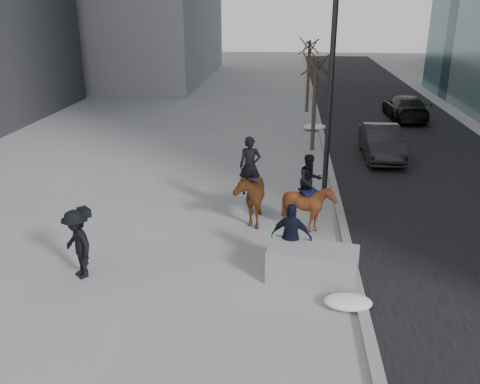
# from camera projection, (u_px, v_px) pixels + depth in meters

# --- Properties ---
(ground) EXTENTS (120.00, 120.00, 0.00)m
(ground) POSITION_uv_depth(u_px,v_px,m) (236.00, 262.00, 13.29)
(ground) COLOR gray
(ground) RESTS_ON ground
(road) EXTENTS (8.00, 90.00, 0.01)m
(road) POSITION_uv_depth(u_px,v_px,m) (420.00, 159.00, 21.99)
(road) COLOR black
(road) RESTS_ON ground
(curb) EXTENTS (0.25, 90.00, 0.12)m
(curb) POSITION_uv_depth(u_px,v_px,m) (327.00, 155.00, 22.33)
(curb) COLOR gray
(curb) RESTS_ON ground
(planter) EXTENTS (2.28, 1.44, 0.85)m
(planter) POSITION_uv_depth(u_px,v_px,m) (313.00, 264.00, 12.27)
(planter) COLOR gray
(planter) RESTS_ON ground
(car_near) EXTENTS (1.51, 4.28, 1.41)m
(car_near) POSITION_uv_depth(u_px,v_px,m) (381.00, 142.00, 21.88)
(car_near) COLOR black
(car_near) RESTS_ON ground
(car_far) EXTENTS (1.99, 4.79, 1.38)m
(car_far) POSITION_uv_depth(u_px,v_px,m) (405.00, 107.00, 29.23)
(car_far) COLOR black
(car_far) RESTS_ON ground
(tree_near) EXTENTS (1.20, 1.20, 4.62)m
(tree_near) POSITION_uv_depth(u_px,v_px,m) (314.00, 100.00, 22.56)
(tree_near) COLOR #372920
(tree_near) RESTS_ON ground
(tree_far) EXTENTS (1.20, 1.20, 4.73)m
(tree_far) POSITION_uv_depth(u_px,v_px,m) (308.00, 73.00, 30.71)
(tree_far) COLOR #34271E
(tree_far) RESTS_ON ground
(mounted_left) EXTENTS (1.04, 2.08, 2.62)m
(mounted_left) POSITION_uv_depth(u_px,v_px,m) (250.00, 191.00, 15.49)
(mounted_left) COLOR #4D260F
(mounted_left) RESTS_ON ground
(mounted_right) EXTENTS (1.64, 1.72, 2.29)m
(mounted_right) POSITION_uv_depth(u_px,v_px,m) (309.00, 201.00, 14.85)
(mounted_right) COLOR #4B220F
(mounted_right) RESTS_ON ground
(feeder) EXTENTS (1.09, 0.94, 1.75)m
(feeder) POSITION_uv_depth(u_px,v_px,m) (291.00, 237.00, 12.66)
(feeder) COLOR black
(feeder) RESTS_ON ground
(camera_crew) EXTENTS (1.27, 1.26, 1.75)m
(camera_crew) POSITION_uv_depth(u_px,v_px,m) (78.00, 244.00, 12.27)
(camera_crew) COLOR black
(camera_crew) RESTS_ON ground
(lamppost) EXTENTS (0.25, 1.85, 9.09)m
(lamppost) POSITION_uv_depth(u_px,v_px,m) (333.00, 49.00, 16.03)
(lamppost) COLOR black
(lamppost) RESTS_ON ground
(snow_piles) EXTENTS (1.27, 17.53, 0.32)m
(snow_piles) POSITION_uv_depth(u_px,v_px,m) (322.00, 162.00, 21.01)
(snow_piles) COLOR silver
(snow_piles) RESTS_ON ground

